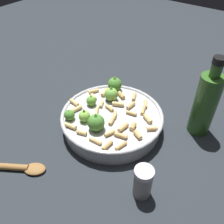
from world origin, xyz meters
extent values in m
plane|color=#23282D|center=(0.00, 0.00, 0.00)|extent=(2.40, 2.40, 0.00)
cylinder|color=#B7B7BC|center=(0.00, 0.00, 0.02)|extent=(0.27, 0.27, 0.05)
torus|color=#B7B7BC|center=(0.00, 0.00, 0.05)|extent=(0.28, 0.28, 0.01)
sphere|color=#4C8933|center=(0.08, -0.08, 0.06)|extent=(0.03, 0.03, 0.03)
cone|color=#8CC64C|center=(0.08, -0.08, 0.07)|extent=(0.01, 0.01, 0.01)
sphere|color=#609E38|center=(0.00, -0.07, 0.06)|extent=(0.03, 0.03, 0.03)
cone|color=#4C8933|center=(0.00, -0.07, 0.07)|extent=(0.01, 0.01, 0.01)
sphere|color=#75B247|center=(-0.05, -0.04, 0.07)|extent=(0.04, 0.04, 0.04)
cone|color=#75B247|center=(-0.05, -0.04, 0.09)|extent=(0.02, 0.02, 0.02)
sphere|color=#8CC64C|center=(0.06, -0.05, 0.06)|extent=(0.03, 0.03, 0.03)
cone|color=#4C8933|center=(0.06, -0.05, 0.08)|extent=(0.01, 0.01, 0.02)
sphere|color=#4C8933|center=(0.07, 0.00, 0.07)|extent=(0.04, 0.04, 0.04)
cone|color=#4C8933|center=(0.07, 0.00, 0.09)|extent=(0.02, 0.02, 0.02)
sphere|color=#4C8933|center=(-0.10, -0.06, 0.07)|extent=(0.04, 0.04, 0.04)
cone|color=#609E38|center=(-0.10, -0.06, 0.09)|extent=(0.02, 0.02, 0.02)
cylinder|color=tan|center=(0.03, -0.12, 0.05)|extent=(0.02, 0.03, 0.01)
cylinder|color=tan|center=(-0.04, 0.09, 0.05)|extent=(0.03, 0.03, 0.01)
cylinder|color=tan|center=(-0.01, 0.12, 0.05)|extent=(0.03, 0.03, 0.01)
cylinder|color=tan|center=(-0.10, 0.01, 0.05)|extent=(0.03, 0.02, 0.01)
cylinder|color=tan|center=(0.00, 0.01, 0.05)|extent=(0.02, 0.02, 0.01)
cylinder|color=tan|center=(0.02, -0.04, 0.05)|extent=(0.03, 0.02, 0.01)
cylinder|color=tan|center=(0.06, 0.04, 0.05)|extent=(0.03, 0.02, 0.01)
cylinder|color=tan|center=(-0.09, 0.05, 0.05)|extent=(0.03, 0.02, 0.01)
cylinder|color=tan|center=(0.05, -0.09, 0.05)|extent=(0.04, 0.02, 0.01)
cylinder|color=tan|center=(0.03, 0.10, 0.05)|extent=(0.02, 0.03, 0.01)
cylinder|color=tan|center=(-0.06, -0.08, 0.05)|extent=(0.03, 0.02, 0.01)
cylinder|color=tan|center=(0.02, 0.02, 0.05)|extent=(0.03, 0.02, 0.01)
cylinder|color=tan|center=(0.01, 0.08, 0.05)|extent=(0.02, 0.02, 0.01)
cylinder|color=tan|center=(0.11, -0.02, 0.05)|extent=(0.02, 0.03, 0.01)
cylinder|color=tan|center=(0.05, 0.07, 0.05)|extent=(0.02, 0.03, 0.01)
cylinder|color=tan|center=(0.10, 0.06, 0.05)|extent=(0.03, 0.01, 0.01)
cylinder|color=tan|center=(0.03, 0.06, 0.05)|extent=(0.03, 0.01, 0.01)
cylinder|color=tan|center=(-0.01, -0.02, 0.05)|extent=(0.02, 0.03, 0.01)
cylinder|color=tan|center=(0.11, 0.03, 0.05)|extent=(0.01, 0.03, 0.01)
cylinder|color=tan|center=(-0.05, -0.11, 0.05)|extent=(0.03, 0.02, 0.01)
cylinder|color=tan|center=(-0.03, -0.09, 0.05)|extent=(0.02, 0.03, 0.01)
cylinder|color=tan|center=(-0.04, -0.01, 0.05)|extent=(0.03, 0.04, 0.01)
cylinder|color=tan|center=(-0.03, 0.04, 0.05)|extent=(0.02, 0.03, 0.01)
cylinder|color=tan|center=(-0.06, 0.06, 0.05)|extent=(0.03, 0.02, 0.01)
cylinder|color=tan|center=(0.08, 0.09, 0.05)|extent=(0.03, 0.02, 0.01)
cylinder|color=tan|center=(-0.01, -0.05, 0.05)|extent=(0.03, 0.02, 0.01)
cylinder|color=tan|center=(-0.08, -0.03, 0.05)|extent=(0.03, 0.03, 0.01)
cylinder|color=tan|center=(0.10, -0.05, 0.05)|extent=(0.02, 0.03, 0.01)
cylinder|color=tan|center=(-0.06, 0.02, 0.05)|extent=(0.03, 0.01, 0.01)
cylinder|color=gray|center=(0.13, 0.18, 0.04)|extent=(0.04, 0.04, 0.07)
cylinder|color=silver|center=(0.13, 0.18, 0.08)|extent=(0.04, 0.04, 0.01)
cylinder|color=#336023|center=(-0.14, 0.20, 0.09)|extent=(0.06, 0.06, 0.18)
cylinder|color=#336023|center=(-0.14, 0.20, 0.19)|extent=(0.03, 0.03, 0.04)
cylinder|color=black|center=(-0.14, 0.20, 0.22)|extent=(0.03, 0.03, 0.02)
ellipsoid|color=olive|center=(0.23, -0.06, 0.01)|extent=(0.06, 0.06, 0.01)
camera|label=1|loc=(0.40, 0.30, 0.49)|focal=38.67mm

